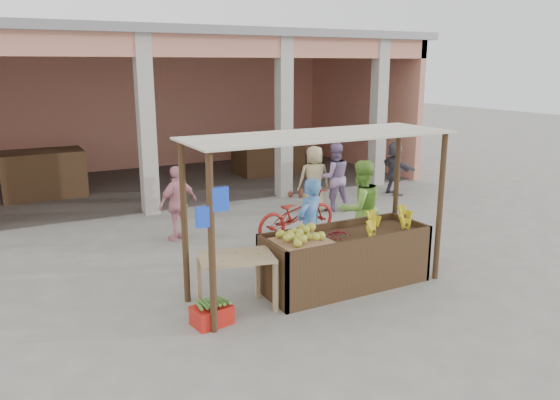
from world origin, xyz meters
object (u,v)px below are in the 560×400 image
red_crate (212,315)px  vendor_green (360,206)px  side_table (237,265)px  vendor_blue (310,223)px  fruit_stall (345,261)px  motorcycle (296,213)px

red_crate → vendor_green: vendor_green is taller
vendor_green → side_table: bearing=22.1°
side_table → vendor_green: 3.04m
side_table → vendor_blue: bearing=39.3°
fruit_stall → side_table: side_table is taller
fruit_stall → motorcycle: size_ratio=1.34×
fruit_stall → vendor_blue: vendor_blue is taller
fruit_stall → vendor_blue: bearing=103.0°
red_crate → vendor_green: bearing=11.8°
side_table → fruit_stall: bearing=14.3°
vendor_blue → vendor_green: (1.19, 0.23, 0.07)m
vendor_blue → motorcycle: 1.81m
red_crate → motorcycle: bearing=34.4°
fruit_stall → vendor_green: vendor_green is taller
side_table → motorcycle: bearing=59.2°
side_table → motorcycle: (2.36, 2.45, -0.17)m
side_table → motorcycle: motorcycle is taller
vendor_green → fruit_stall: bearing=46.9°
fruit_stall → vendor_green: 1.52m
vendor_green → vendor_blue: bearing=12.9°
vendor_blue → fruit_stall: bearing=80.1°
side_table → vendor_blue: 1.86m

